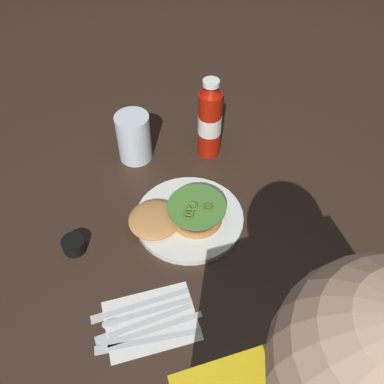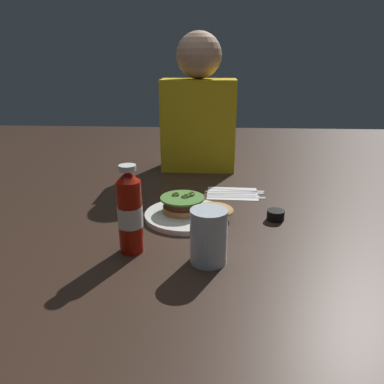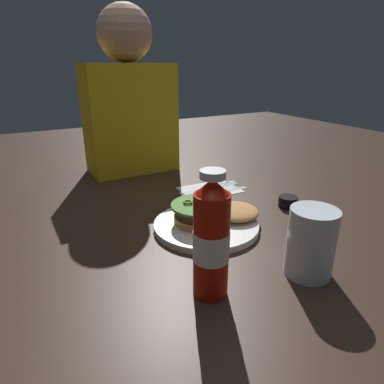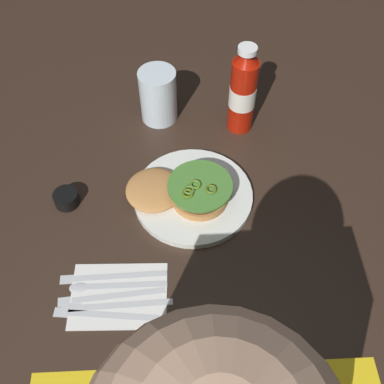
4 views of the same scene
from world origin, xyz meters
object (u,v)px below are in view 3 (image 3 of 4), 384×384
Objects in this scene: ketchup_bottle at (211,240)px; diner_person at (129,99)px; spoon_utensil at (221,189)px; dinner_plate at (206,225)px; steak_knife at (216,187)px; burger_sandwich at (212,212)px; table_knife at (211,184)px; water_glass at (311,243)px; butter_knife at (223,191)px; fork_utensil at (212,186)px; napkin at (210,190)px; condiment_cup at (288,202)px.

diner_person is at bearing 79.93° from ketchup_bottle.
ketchup_bottle is at bearing -125.88° from spoon_utensil.
dinner_plate is 0.28m from steak_knife.
burger_sandwich is 0.29m from table_knife.
ketchup_bottle reaches higher than water_glass.
spoon_utensil is at bearing 79.70° from butter_knife.
water_glass is 0.65× the size of fork_utensil.
ketchup_bottle is 0.40× the size of diner_person.
table_knife is (0.15, 0.25, -0.03)m from burger_sandwich.
steak_knife and table_knife have the same top height.
ketchup_bottle is at bearing -100.07° from diner_person.
burger_sandwich is at bearing -128.69° from spoon_utensil.
napkin is (0.12, 0.21, -0.03)m from burger_sandwich.
spoon_utensil is at bearing -34.82° from napkin.
spoon_utensil is (0.03, -0.02, 0.00)m from napkin.
steak_knife is (0.17, 0.22, -0.00)m from dinner_plate.
water_glass is 0.72× the size of spoon_utensil.
spoon_utensil reaches higher than napkin.
steak_knife is at bearing 51.87° from dinner_plate.
fork_utensil is at bearing 106.26° from steak_knife.
water_glass is at bearing -101.62° from table_knife.
condiment_cup is at bearing -65.39° from spoon_utensil.
napkin is 0.03m from steak_knife.
fork_utensil is at bearing 45.19° from napkin.
ketchup_bottle is at bearing -126.86° from butter_knife.
napkin is at bearing -175.46° from steak_knife.
butter_knife is (0.29, 0.39, -0.10)m from ketchup_bottle.
diner_person reaches higher than water_glass.
condiment_cup is at bearing -61.36° from napkin.
napkin is 0.97× the size of spoon_utensil.
burger_sandwich is at bearing -131.00° from butter_knife.
burger_sandwich is 1.09× the size of fork_utensil.
water_glass is (0.07, -0.25, 0.06)m from dinner_plate.
napkin is 0.03m from fork_utensil.
steak_knife is at bearing -92.87° from table_knife.
water_glass is 0.47m from spoon_utensil.
water_glass is at bearing -79.46° from burger_sandwich.
water_glass reaches higher than steak_knife.
spoon_utensil is at bearing -78.59° from fork_utensil.
dinner_plate is at bearing -131.48° from spoon_utensil.
water_glass is 0.45m from butter_knife.
table_knife is (0.00, 0.03, -0.00)m from steak_knife.
steak_knife is 0.02m from fork_utensil.
spoon_utensil is 0.90× the size of fork_utensil.
fork_utensil is at bearing 78.80° from water_glass.
ketchup_bottle reaches higher than condiment_cup.
dinner_plate is 1.23× the size of table_knife.
ketchup_bottle reaches higher than dinner_plate.
burger_sandwich is 1.12× the size of steak_knife.
steak_knife is at bearing 54.74° from burger_sandwich.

